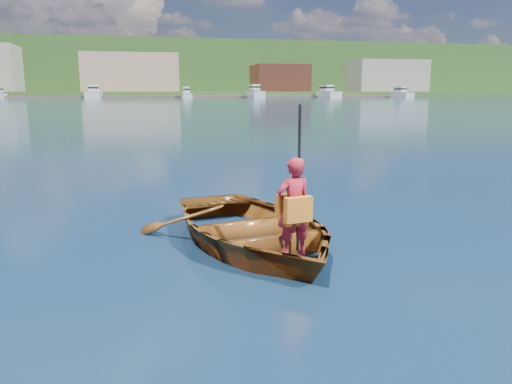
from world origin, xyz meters
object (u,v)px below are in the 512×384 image
(dock, at_px, (146,97))
(rowboat, at_px, (252,228))
(marina_yachts, at_px, (190,94))
(child_paddler, at_px, (294,207))

(dock, bearing_deg, rowboat, -89.73)
(rowboat, relative_size, marina_yachts, 0.03)
(child_paddler, bearing_deg, rowboat, 111.21)
(rowboat, relative_size, dock, 0.03)
(dock, bearing_deg, child_paddler, -89.60)
(dock, xyz_separation_m, marina_yachts, (12.59, -4.69, 0.99))
(child_paddler, height_order, marina_yachts, marina_yachts)
(rowboat, xyz_separation_m, child_paddler, (0.33, -0.85, 0.47))
(rowboat, xyz_separation_m, marina_yachts, (11.89, 142.87, 1.16))
(child_paddler, bearing_deg, dock, 90.40)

